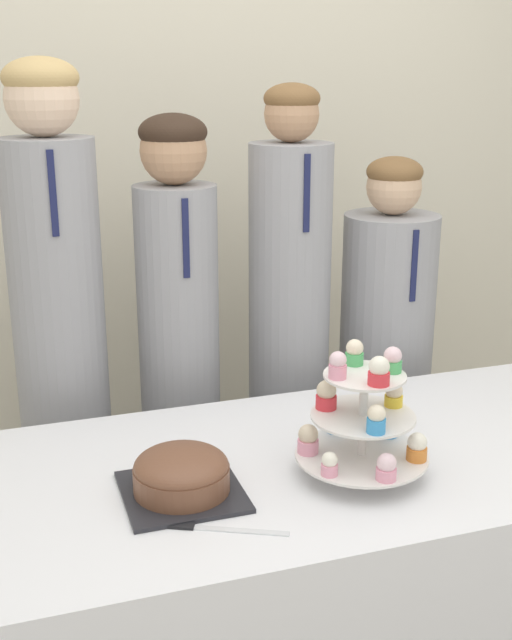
{
  "coord_description": "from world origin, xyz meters",
  "views": [
    {
      "loc": [
        -0.66,
        -1.19,
        1.65
      ],
      "look_at": [
        -0.12,
        0.43,
        1.11
      ],
      "focal_mm": 45.0,
      "sensor_mm": 36.0,
      "label": 1
    }
  ],
  "objects_px": {
    "student_0": "(63,366)",
    "student_3": "(384,381)",
    "round_cake": "(181,474)",
    "student_2": "(289,357)",
    "cake_knife": "(198,528)",
    "student_1": "(180,374)",
    "cupcake_stand": "(363,418)"
  },
  "relations": [
    {
      "from": "student_1",
      "to": "student_2",
      "type": "bearing_deg",
      "value": 0.0
    },
    {
      "from": "student_0",
      "to": "student_1",
      "type": "bearing_deg",
      "value": -0.0
    },
    {
      "from": "cupcake_stand",
      "to": "student_0",
      "type": "xyz_separation_m",
      "value": [
        -0.59,
        0.74,
        -0.08
      ]
    },
    {
      "from": "round_cake",
      "to": "cupcake_stand",
      "type": "xyz_separation_m",
      "value": [
        0.41,
        -0.04,
        0.09
      ]
    },
    {
      "from": "round_cake",
      "to": "student_3",
      "type": "xyz_separation_m",
      "value": [
        0.85,
        0.7,
        -0.16
      ]
    },
    {
      "from": "cupcake_stand",
      "to": "student_1",
      "type": "bearing_deg",
      "value": 108.42
    },
    {
      "from": "student_2",
      "to": "student_3",
      "type": "height_order",
      "value": "student_2"
    },
    {
      "from": "round_cake",
      "to": "student_0",
      "type": "height_order",
      "value": "student_0"
    },
    {
      "from": "cake_knife",
      "to": "student_1",
      "type": "xyz_separation_m",
      "value": [
        0.16,
        0.85,
        -0.0
      ]
    },
    {
      "from": "student_1",
      "to": "student_3",
      "type": "distance_m",
      "value": 0.7
    },
    {
      "from": "round_cake",
      "to": "cake_knife",
      "type": "relative_size",
      "value": 1.0
    },
    {
      "from": "round_cake",
      "to": "student_2",
      "type": "distance_m",
      "value": 0.87
    },
    {
      "from": "round_cake",
      "to": "student_1",
      "type": "relative_size",
      "value": 0.17
    },
    {
      "from": "cake_knife",
      "to": "student_2",
      "type": "xyz_separation_m",
      "value": [
        0.51,
        0.85,
        0.01
      ]
    },
    {
      "from": "cupcake_stand",
      "to": "cake_knife",
      "type": "bearing_deg",
      "value": -165.59
    },
    {
      "from": "student_0",
      "to": "student_1",
      "type": "relative_size",
      "value": 1.1
    },
    {
      "from": "student_3",
      "to": "student_1",
      "type": "bearing_deg",
      "value": -180.0
    },
    {
      "from": "student_0",
      "to": "student_3",
      "type": "bearing_deg",
      "value": -0.0
    },
    {
      "from": "round_cake",
      "to": "student_1",
      "type": "xyz_separation_m",
      "value": [
        0.16,
        0.7,
        -0.05
      ]
    },
    {
      "from": "student_0",
      "to": "round_cake",
      "type": "bearing_deg",
      "value": -75.38
    },
    {
      "from": "student_2",
      "to": "student_3",
      "type": "distance_m",
      "value": 0.36
    },
    {
      "from": "cake_knife",
      "to": "student_3",
      "type": "distance_m",
      "value": 1.21
    },
    {
      "from": "cupcake_stand",
      "to": "student_2",
      "type": "bearing_deg",
      "value": 82.12
    },
    {
      "from": "student_0",
      "to": "student_3",
      "type": "xyz_separation_m",
      "value": [
        1.04,
        -0.0,
        -0.17
      ]
    },
    {
      "from": "student_0",
      "to": "student_3",
      "type": "height_order",
      "value": "student_0"
    },
    {
      "from": "cake_knife",
      "to": "student_3",
      "type": "height_order",
      "value": "student_3"
    },
    {
      "from": "student_1",
      "to": "student_3",
      "type": "bearing_deg",
      "value": 0.0
    },
    {
      "from": "cupcake_stand",
      "to": "student_3",
      "type": "distance_m",
      "value": 0.9
    },
    {
      "from": "round_cake",
      "to": "student_3",
      "type": "relative_size",
      "value": 0.18
    },
    {
      "from": "cake_knife",
      "to": "student_1",
      "type": "bearing_deg",
      "value": 104.8
    },
    {
      "from": "student_0",
      "to": "student_2",
      "type": "relative_size",
      "value": 1.04
    },
    {
      "from": "cake_knife",
      "to": "student_1",
      "type": "relative_size",
      "value": 0.17
    }
  ]
}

